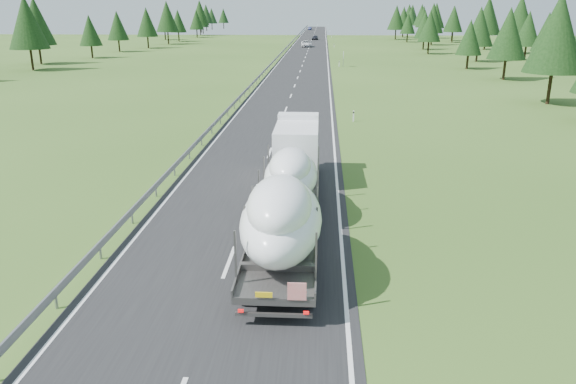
# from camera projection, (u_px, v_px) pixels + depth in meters

# --- Properties ---
(ground) EXTENTS (400.00, 400.00, 0.00)m
(ground) POSITION_uv_depth(u_px,v_px,m) (229.00, 262.00, 22.69)
(ground) COLOR #34541C
(ground) RESTS_ON ground
(road_surface) EXTENTS (10.00, 400.00, 0.02)m
(road_surface) POSITION_uv_depth(u_px,v_px,m) (305.00, 57.00, 117.51)
(road_surface) COLOR black
(road_surface) RESTS_ON ground
(guardrail) EXTENTS (0.10, 400.00, 0.76)m
(guardrail) POSITION_uv_depth(u_px,v_px,m) (280.00, 54.00, 117.58)
(guardrail) COLOR slate
(guardrail) RESTS_ON ground
(marker_posts) EXTENTS (0.13, 350.08, 1.00)m
(marker_posts) POSITION_uv_depth(u_px,v_px,m) (333.00, 40.00, 169.13)
(marker_posts) COLOR silver
(marker_posts) RESTS_ON ground
(highway_sign) EXTENTS (0.08, 0.90, 2.60)m
(highway_sign) POSITION_uv_depth(u_px,v_px,m) (343.00, 56.00, 97.57)
(highway_sign) COLOR slate
(highway_sign) RESTS_ON ground
(tree_line_right) EXTENTS (27.76, 297.25, 12.61)m
(tree_line_right) POSITION_uv_depth(u_px,v_px,m) (485.00, 22.00, 121.97)
(tree_line_right) COLOR black
(tree_line_right) RESTS_ON ground
(tree_line_left) EXTENTS (15.42, 298.15, 12.61)m
(tree_line_left) POSITION_uv_depth(u_px,v_px,m) (123.00, 21.00, 132.09)
(tree_line_left) COLOR black
(tree_line_left) RESTS_ON ground
(boat_truck) EXTENTS (3.04, 19.26, 4.11)m
(boat_truck) POSITION_uv_depth(u_px,v_px,m) (289.00, 185.00, 25.47)
(boat_truck) COLOR white
(boat_truck) RESTS_ON ground
(distant_van) EXTENTS (2.99, 6.11, 1.67)m
(distant_van) POSITION_uv_depth(u_px,v_px,m) (306.00, 44.00, 147.55)
(distant_van) COLOR silver
(distant_van) RESTS_ON ground
(distant_car_dark) EXTENTS (2.13, 4.41, 1.45)m
(distant_car_dark) POSITION_uv_depth(u_px,v_px,m) (315.00, 38.00, 180.21)
(distant_car_dark) COLOR black
(distant_car_dark) RESTS_ON ground
(distant_car_blue) EXTENTS (1.67, 4.38, 1.43)m
(distant_car_blue) POSITION_uv_depth(u_px,v_px,m) (310.00, 28.00, 261.06)
(distant_car_blue) COLOR #182044
(distant_car_blue) RESTS_ON ground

